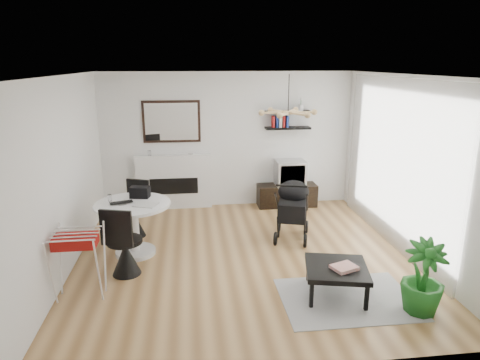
{
  "coord_description": "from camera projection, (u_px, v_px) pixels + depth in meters",
  "views": [
    {
      "loc": [
        -0.77,
        -5.93,
        2.88
      ],
      "look_at": [
        -0.01,
        0.4,
        1.11
      ],
      "focal_mm": 32.0,
      "sensor_mm": 36.0,
      "label": 1
    }
  ],
  "objects": [
    {
      "name": "floor",
      "position": [
        244.0,
        257.0,
        6.54
      ],
      "size": [
        5.0,
        5.0,
        0.0
      ],
      "primitive_type": "plane",
      "color": "olive",
      "rests_on": "ground"
    },
    {
      "name": "ceiling",
      "position": [
        244.0,
        75.0,
        5.81
      ],
      "size": [
        5.0,
        5.0,
        0.0
      ],
      "primitive_type": "plane",
      "color": "white",
      "rests_on": "wall_back"
    },
    {
      "name": "wall_back",
      "position": [
        228.0,
        141.0,
        8.57
      ],
      "size": [
        5.0,
        0.0,
        5.0
      ],
      "primitive_type": "plane",
      "rotation": [
        1.57,
        0.0,
        0.0
      ],
      "color": "white",
      "rests_on": "floor"
    },
    {
      "name": "wall_left",
      "position": [
        64.0,
        177.0,
        5.89
      ],
      "size": [
        0.0,
        5.0,
        5.0
      ],
      "primitive_type": "plane",
      "rotation": [
        1.57,
        0.0,
        1.57
      ],
      "color": "white",
      "rests_on": "floor"
    },
    {
      "name": "wall_right",
      "position": [
        407.0,
        166.0,
        6.46
      ],
      "size": [
        0.0,
        5.0,
        5.0
      ],
      "primitive_type": "plane",
      "rotation": [
        1.57,
        0.0,
        -1.57
      ],
      "color": "white",
      "rests_on": "floor"
    },
    {
      "name": "sheer_curtain",
      "position": [
        395.0,
        163.0,
        6.64
      ],
      "size": [
        0.04,
        3.6,
        2.6
      ],
      "primitive_type": "cube",
      "color": "white",
      "rests_on": "wall_right"
    },
    {
      "name": "fireplace",
      "position": [
        174.0,
        175.0,
        8.54
      ],
      "size": [
        1.5,
        0.17,
        2.16
      ],
      "color": "white",
      "rests_on": "floor"
    },
    {
      "name": "shelf_lower",
      "position": [
        288.0,
        128.0,
        8.51
      ],
      "size": [
        0.9,
        0.25,
        0.04
      ],
      "primitive_type": "cube",
      "color": "black",
      "rests_on": "wall_back"
    },
    {
      "name": "shelf_upper",
      "position": [
        288.0,
        112.0,
        8.43
      ],
      "size": [
        0.9,
        0.25,
        0.04
      ],
      "primitive_type": "cube",
      "color": "black",
      "rests_on": "wall_back"
    },
    {
      "name": "pendant_lamp",
      "position": [
        288.0,
        112.0,
        6.33
      ],
      "size": [
        0.9,
        0.9,
        0.1
      ],
      "primitive_type": null,
      "color": "tan",
      "rests_on": "ceiling"
    },
    {
      "name": "tv_console",
      "position": [
        287.0,
        195.0,
        8.79
      ],
      "size": [
        1.2,
        0.42,
        0.45
      ],
      "primitive_type": "cube",
      "color": "black",
      "rests_on": "floor"
    },
    {
      "name": "crt_tv",
      "position": [
        290.0,
        173.0,
        8.67
      ],
      "size": [
        0.58,
        0.51,
        0.51
      ],
      "color": "#BAB9BC",
      "rests_on": "tv_console"
    },
    {
      "name": "dining_table",
      "position": [
        134.0,
        221.0,
        6.49
      ],
      "size": [
        1.13,
        1.13,
        0.83
      ],
      "color": "white",
      "rests_on": "floor"
    },
    {
      "name": "laptop",
      "position": [
        122.0,
        204.0,
        6.34
      ],
      "size": [
        0.39,
        0.31,
        0.03
      ],
      "primitive_type": "imported",
      "rotation": [
        0.0,
        0.0,
        0.3
      ],
      "color": "black",
      "rests_on": "dining_table"
    },
    {
      "name": "black_bag",
      "position": [
        140.0,
        192.0,
        6.65
      ],
      "size": [
        0.32,
        0.23,
        0.17
      ],
      "primitive_type": "cube",
      "rotation": [
        0.0,
        0.0,
        -0.21
      ],
      "color": "black",
      "rests_on": "dining_table"
    },
    {
      "name": "newspaper",
      "position": [
        146.0,
        205.0,
        6.33
      ],
      "size": [
        0.39,
        0.36,
        0.01
      ],
      "primitive_type": "cube",
      "rotation": [
        0.0,
        0.0,
        -0.37
      ],
      "color": "silver",
      "rests_on": "dining_table"
    },
    {
      "name": "drinking_glass",
      "position": [
        110.0,
        198.0,
        6.5
      ],
      "size": [
        0.06,
        0.06,
        0.1
      ],
      "primitive_type": "cylinder",
      "color": "white",
      "rests_on": "dining_table"
    },
    {
      "name": "chair_far",
      "position": [
        135.0,
        219.0,
        7.25
      ],
      "size": [
        0.5,
        0.51,
        0.95
      ],
      "rotation": [
        0.0,
        0.0,
        -0.38
      ],
      "color": "black",
      "rests_on": "floor"
    },
    {
      "name": "chair_near",
      "position": [
        125.0,
        253.0,
        5.91
      ],
      "size": [
        0.52,
        0.54,
        1.02
      ],
      "rotation": [
        0.0,
        0.0,
        2.86
      ],
      "color": "black",
      "rests_on": "floor"
    },
    {
      "name": "drying_rack",
      "position": [
        79.0,
        263.0,
        5.3
      ],
      "size": [
        0.59,
        0.55,
        0.88
      ],
      "rotation": [
        0.0,
        0.0,
        0.01
      ],
      "color": "white",
      "rests_on": "floor"
    },
    {
      "name": "stroller",
      "position": [
        292.0,
        211.0,
        7.16
      ],
      "size": [
        0.76,
        0.97,
        1.07
      ],
      "rotation": [
        0.0,
        0.0,
        -0.3
      ],
      "color": "black",
      "rests_on": "floor"
    },
    {
      "name": "rug",
      "position": [
        347.0,
        299.0,
        5.36
      ],
      "size": [
        1.65,
        1.19,
        0.01
      ],
      "primitive_type": "cube",
      "color": "#A0A0A0",
      "rests_on": "floor"
    },
    {
      "name": "coffee_table",
      "position": [
        337.0,
        270.0,
        5.37
      ],
      "size": [
        0.9,
        0.9,
        0.39
      ],
      "rotation": [
        0.0,
        0.0,
        -0.22
      ],
      "color": "black",
      "rests_on": "rug"
    },
    {
      "name": "magazines",
      "position": [
        344.0,
        267.0,
        5.29
      ],
      "size": [
        0.36,
        0.32,
        0.04
      ],
      "primitive_type": "cube",
      "rotation": [
        0.0,
        0.0,
        0.36
      ],
      "color": "#C54131",
      "rests_on": "coffee_table"
    },
    {
      "name": "potted_plant",
      "position": [
        423.0,
        278.0,
        4.98
      ],
      "size": [
        0.57,
        0.57,
        0.9
      ],
      "primitive_type": "imported",
      "rotation": [
        0.0,
        0.0,
        -0.14
      ],
      "color": "#1C631C",
      "rests_on": "floor"
    }
  ]
}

